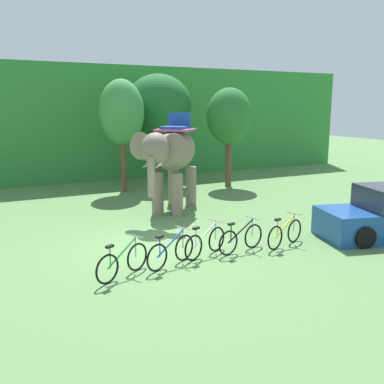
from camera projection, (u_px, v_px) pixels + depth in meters
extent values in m
plane|color=#567F47|center=(156.00, 247.00, 12.46)|extent=(80.00, 80.00, 0.00)
cube|color=#338438|center=(60.00, 122.00, 24.89)|extent=(36.00, 6.00, 6.23)
cylinder|color=brown|center=(123.00, 167.00, 20.28)|extent=(0.29, 0.29, 2.40)
ellipsoid|color=#3D8E42|center=(122.00, 112.00, 19.78)|extent=(2.08, 2.08, 3.01)
cylinder|color=brown|center=(159.00, 158.00, 22.60)|extent=(0.20, 0.20, 2.69)
ellipsoid|color=#1E6028|center=(159.00, 105.00, 22.06)|extent=(3.40, 3.40, 3.12)
cylinder|color=brown|center=(228.00, 164.00, 21.79)|extent=(0.31, 0.31, 2.30)
ellipsoid|color=#28702D|center=(229.00, 116.00, 21.31)|extent=(2.27, 2.27, 2.78)
ellipsoid|color=gray|center=(175.00, 150.00, 16.54)|extent=(3.01, 3.07, 1.50)
cylinder|color=gray|center=(177.00, 195.00, 15.89)|extent=(0.44, 0.44, 1.60)
cylinder|color=gray|center=(158.00, 193.00, 16.11)|extent=(0.44, 0.44, 1.60)
cylinder|color=gray|center=(191.00, 186.00, 17.58)|extent=(0.44, 0.44, 1.60)
cylinder|color=gray|center=(173.00, 185.00, 17.80)|extent=(0.44, 0.44, 1.60)
ellipsoid|color=gray|center=(156.00, 149.00, 14.61)|extent=(1.48, 1.49, 1.10)
ellipsoid|color=gray|center=(174.00, 147.00, 14.57)|extent=(0.72, 0.69, 0.96)
ellipsoid|color=gray|center=(141.00, 146.00, 14.92)|extent=(0.72, 0.69, 0.96)
cylinder|color=gray|center=(151.00, 177.00, 14.37)|extent=(0.26, 0.26, 1.40)
cone|color=beige|center=(158.00, 166.00, 14.28)|extent=(0.47, 0.49, 0.21)
cone|color=beige|center=(145.00, 166.00, 14.41)|extent=(0.47, 0.49, 0.21)
cube|color=#BF4C8C|center=(175.00, 130.00, 16.48)|extent=(1.86, 1.86, 0.08)
cube|color=#1E4799|center=(175.00, 127.00, 16.46)|extent=(1.41, 1.42, 0.10)
cube|color=#1E4799|center=(179.00, 120.00, 16.88)|extent=(0.72, 0.69, 0.56)
cylinder|color=gray|center=(186.00, 158.00, 17.96)|extent=(0.08, 0.08, 0.90)
torus|color=black|center=(107.00, 269.00, 9.79)|extent=(0.65, 0.38, 0.71)
torus|color=black|center=(137.00, 257.00, 10.59)|extent=(0.65, 0.38, 0.71)
cylinder|color=green|center=(122.00, 253.00, 10.12)|extent=(0.88, 0.49, 0.54)
cylinder|color=green|center=(110.00, 257.00, 9.82)|extent=(0.03, 0.03, 0.52)
cube|color=black|center=(110.00, 246.00, 9.77)|extent=(0.22, 0.18, 0.06)
cylinder|color=#9E9EA3|center=(135.00, 247.00, 10.50)|extent=(0.03, 0.03, 0.55)
cylinder|color=#9E9EA3|center=(135.00, 236.00, 10.44)|extent=(0.27, 0.47, 0.03)
torus|color=black|center=(157.00, 258.00, 10.54)|extent=(0.67, 0.32, 0.71)
torus|color=black|center=(184.00, 248.00, 11.28)|extent=(0.67, 0.32, 0.71)
cylinder|color=blue|center=(170.00, 243.00, 10.84)|extent=(0.91, 0.41, 0.54)
cylinder|color=blue|center=(160.00, 247.00, 10.56)|extent=(0.03, 0.03, 0.52)
cube|color=black|center=(160.00, 236.00, 10.51)|extent=(0.22, 0.17, 0.06)
cylinder|color=#9E9EA3|center=(183.00, 238.00, 11.19)|extent=(0.03, 0.03, 0.55)
cylinder|color=#9E9EA3|center=(183.00, 228.00, 11.13)|extent=(0.23, 0.49, 0.03)
torus|color=black|center=(194.00, 248.00, 11.26)|extent=(0.67, 0.32, 0.71)
torus|color=black|center=(217.00, 239.00, 12.01)|extent=(0.67, 0.32, 0.71)
cylinder|color=silver|center=(205.00, 235.00, 11.57)|extent=(0.91, 0.42, 0.54)
cylinder|color=silver|center=(196.00, 238.00, 11.29)|extent=(0.03, 0.03, 0.52)
cube|color=black|center=(196.00, 228.00, 11.24)|extent=(0.22, 0.17, 0.06)
cylinder|color=#9E9EA3|center=(216.00, 230.00, 11.92)|extent=(0.03, 0.03, 0.55)
cylinder|color=#9E9EA3|center=(216.00, 221.00, 11.86)|extent=(0.23, 0.49, 0.03)
torus|color=black|center=(228.00, 243.00, 11.67)|extent=(0.70, 0.21, 0.71)
torus|color=black|center=(253.00, 236.00, 12.29)|extent=(0.70, 0.21, 0.71)
cylinder|color=black|center=(241.00, 231.00, 11.92)|extent=(0.96, 0.26, 0.54)
cylinder|color=black|center=(231.00, 233.00, 11.68)|extent=(0.03, 0.03, 0.52)
cube|color=black|center=(231.00, 224.00, 11.63)|extent=(0.22, 0.14, 0.06)
cylinder|color=#9E9EA3|center=(252.00, 227.00, 12.21)|extent=(0.03, 0.03, 0.55)
cylinder|color=#9E9EA3|center=(253.00, 218.00, 12.15)|extent=(0.15, 0.51, 0.03)
torus|color=black|center=(275.00, 238.00, 12.12)|extent=(0.69, 0.27, 0.71)
torus|color=black|center=(294.00, 231.00, 12.81)|extent=(0.69, 0.27, 0.71)
cylinder|color=yellow|center=(285.00, 226.00, 12.40)|extent=(0.94, 0.34, 0.54)
cylinder|color=yellow|center=(277.00, 228.00, 12.14)|extent=(0.03, 0.03, 0.52)
cube|color=black|center=(278.00, 220.00, 12.09)|extent=(0.22, 0.16, 0.06)
cylinder|color=#9E9EA3|center=(294.00, 222.00, 12.72)|extent=(0.03, 0.03, 0.55)
cylinder|color=#9E9EA3|center=(294.00, 213.00, 12.66)|extent=(0.19, 0.50, 0.03)
cylinder|color=black|center=(365.00, 237.00, 12.27)|extent=(0.66, 0.34, 0.64)
cylinder|color=black|center=(332.00, 221.00, 14.00)|extent=(0.66, 0.34, 0.64)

